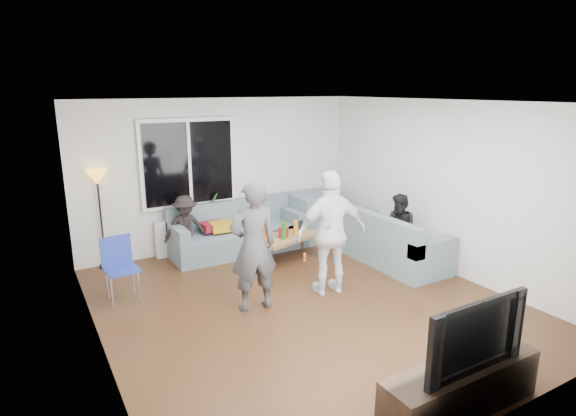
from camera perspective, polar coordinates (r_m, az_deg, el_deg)
floor at (r=6.38m, az=1.97°, el=-11.53°), size 5.00×5.50×0.04m
ceiling at (r=5.74m, az=2.20°, el=12.91°), size 5.00×5.50×0.04m
wall_back at (r=8.35m, az=-8.12°, el=4.12°), size 5.00×0.04×2.60m
wall_front at (r=3.98m, az=24.02°, el=-8.55°), size 5.00×0.04×2.60m
wall_left at (r=5.10m, az=-22.71°, el=-3.49°), size 0.04×5.50×2.60m
wall_right at (r=7.54m, az=18.53°, el=2.42°), size 0.04×5.50×2.60m
window_frame at (r=8.03m, az=-11.94°, el=5.36°), size 1.62×0.06×1.47m
window_glass at (r=7.99m, az=-11.85°, el=5.32°), size 1.50×0.02×1.35m
window_mullion at (r=7.98m, az=-11.83°, el=5.31°), size 0.05×0.03×1.35m
radiator at (r=8.27m, az=-11.41°, el=-3.19°), size 1.30×0.12×0.62m
potted_plant at (r=8.23m, az=-9.09°, el=0.48°), size 0.26×0.23×0.39m
vase at (r=8.11m, az=-11.98°, el=-0.68°), size 0.17×0.17×0.16m
sofa_back_section at (r=8.13m, az=-6.08°, el=-2.44°), size 2.30×0.85×0.85m
sofa_right_section at (r=7.82m, az=12.27°, el=-3.38°), size 2.00×0.85×0.85m
sofa_corner at (r=8.85m, az=3.17°, el=-0.98°), size 0.85×0.85×0.85m
cushion_yellow at (r=7.97m, az=-8.07°, el=-2.21°), size 0.39×0.34×0.14m
cushion_red at (r=8.00m, az=-9.17°, el=-2.19°), size 0.39×0.34×0.13m
coffee_table at (r=7.84m, az=-0.37°, el=-4.72°), size 1.23×0.89×0.40m
pitcher at (r=7.68m, az=-0.56°, el=-2.91°), size 0.17×0.17×0.17m
side_chair at (r=6.63m, az=-19.48°, el=-7.14°), size 0.44×0.44×0.86m
floor_lamp at (r=7.85m, az=-21.68°, el=-1.33°), size 0.32×0.32×1.56m
player_left at (r=5.92m, az=-4.22°, el=-4.64°), size 0.65×0.47×1.68m
player_right at (r=6.40m, az=5.25°, el=-3.04°), size 1.06×0.59×1.71m
spectator_right at (r=7.63m, az=13.39°, el=-2.67°), size 0.55×0.64×1.16m
spectator_back at (r=7.81m, az=-12.28°, el=-2.45°), size 0.77×0.52×1.10m
tv_console at (r=4.66m, az=20.17°, el=-19.73°), size 1.60×0.40×0.44m
television at (r=4.39m, az=20.80°, el=-13.81°), size 1.12×0.15×0.65m
bottle_a at (r=7.68m, az=-2.69°, el=-2.77°), size 0.07×0.07×0.20m
bottle_c at (r=7.88m, az=-0.56°, el=-2.34°), size 0.07×0.07×0.20m
bottle_e at (r=8.00m, az=1.59°, el=-2.13°), size 0.07×0.07×0.19m
bottle_b at (r=7.56m, az=-0.51°, el=-2.76°), size 0.08×0.08×0.27m
bottle_d at (r=7.79m, az=0.92°, el=-2.36°), size 0.07×0.07×0.25m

